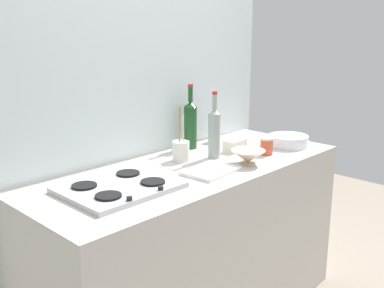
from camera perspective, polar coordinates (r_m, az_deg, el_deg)
The scene contains 12 objects.
counter_block at distance 2.54m, azimuth 0.00°, elevation -12.57°, with size 1.80×0.70×0.90m, color beige.
backsplash_panel at distance 2.57m, azimuth -6.12°, elevation 4.96°, with size 1.90×0.06×2.36m, color silver.
stovetop_hob at distance 2.05m, azimuth -9.13°, elevation -5.35°, with size 0.49×0.40×0.04m.
plate_stack at distance 2.82m, azimuth 11.98°, elevation 0.39°, with size 0.24×0.24×0.07m.
wine_bottle_leftmost at distance 2.49m, azimuth 2.81°, elevation 1.48°, with size 0.07×0.07×0.37m.
wine_bottle_mid_left at distance 2.69m, azimuth -0.20°, elevation 2.57°, with size 0.08×0.08×0.38m.
mixing_bowl at distance 2.41m, azimuth 7.03°, elevation -1.58°, with size 0.18×0.18×0.08m.
butter_dish at distance 2.66m, azimuth 5.40°, elevation -0.16°, with size 0.13×0.09×0.07m, color silver.
utensil_crock at distance 2.45m, azimuth -1.40°, elevation -0.77°, with size 0.09×0.09×0.30m.
condiment_jar_front at distance 2.61m, azimuth 9.35°, elevation -0.26°, with size 0.08×0.08×0.10m.
condiment_jar_rear at distance 2.85m, azimuth 2.74°, elevation 0.98°, with size 0.07×0.07×0.08m.
cutting_board at distance 2.27m, azimuth 2.37°, elevation -3.37°, with size 0.27×0.20×0.02m, color silver.
Camera 1 is at (-1.63, -1.57, 1.60)m, focal length 42.51 mm.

